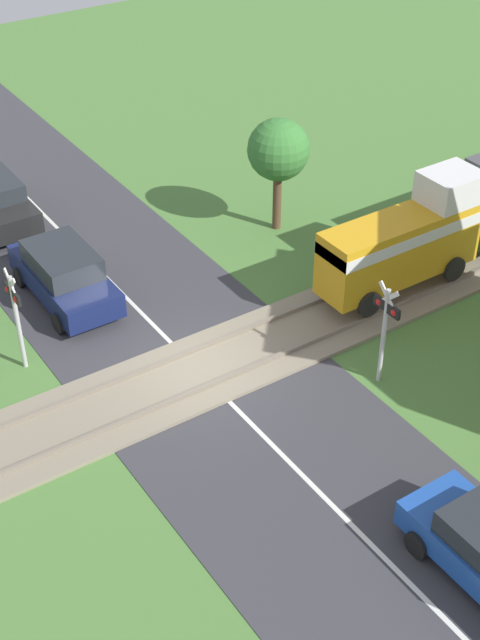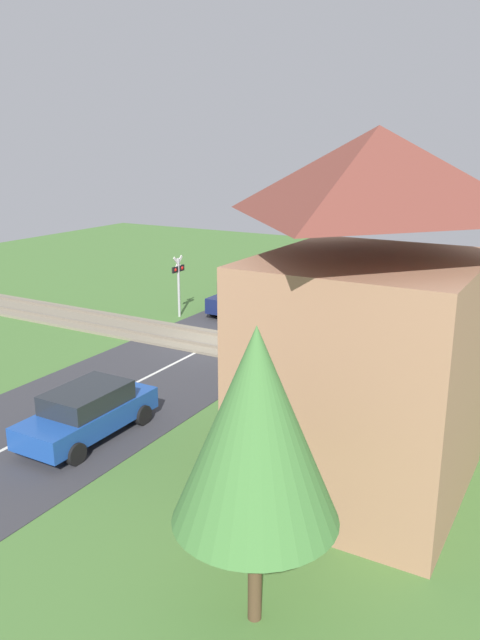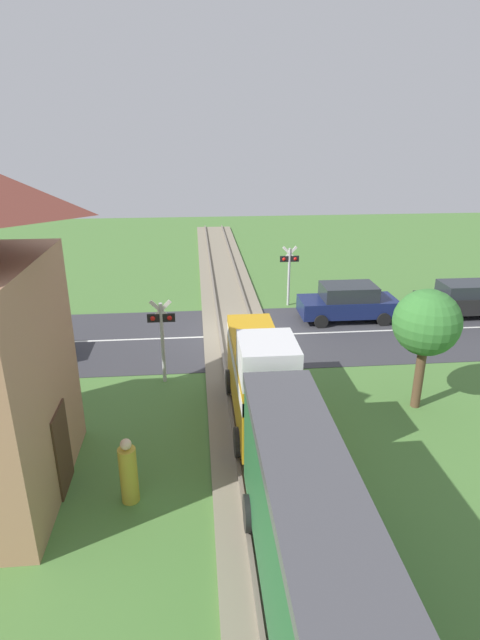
# 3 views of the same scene
# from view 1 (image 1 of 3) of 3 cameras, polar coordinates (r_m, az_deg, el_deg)

# --- Properties ---
(ground_plane) EXTENTS (60.00, 60.00, 0.00)m
(ground_plane) POSITION_cam_1_polar(r_m,az_deg,el_deg) (23.23, -2.56, -3.40)
(ground_plane) COLOR #4C7A38
(road_surface) EXTENTS (48.00, 6.40, 0.02)m
(road_surface) POSITION_cam_1_polar(r_m,az_deg,el_deg) (23.23, -2.56, -3.38)
(road_surface) COLOR #38383D
(road_surface) RESTS_ON ground_plane
(track_bed) EXTENTS (2.80, 48.00, 0.24)m
(track_bed) POSITION_cam_1_polar(r_m,az_deg,el_deg) (23.19, -2.56, -3.27)
(track_bed) COLOR gray
(track_bed) RESTS_ON ground_plane
(car_near_crossing) EXTENTS (4.26, 1.90, 1.65)m
(car_near_crossing) POSITION_cam_1_polar(r_m,az_deg,el_deg) (25.94, -11.20, 2.89)
(car_near_crossing) COLOR #141E4C
(car_near_crossing) RESTS_ON ground_plane
(crossing_signal_west_approach) EXTENTS (0.90, 0.18, 2.92)m
(crossing_signal_west_approach) POSITION_cam_1_polar(r_m,az_deg,el_deg) (23.00, -14.19, 0.78)
(crossing_signal_west_approach) COLOR #B7B7B7
(crossing_signal_west_approach) RESTS_ON ground_plane
(crossing_signal_east_approach) EXTENTS (0.90, 0.18, 2.92)m
(crossing_signal_east_approach) POSITION_cam_1_polar(r_m,az_deg,el_deg) (22.12, 9.28, -0.06)
(crossing_signal_east_approach) COLOR #B7B7B7
(crossing_signal_east_approach) RESTS_ON ground_plane
(tree_roadside_hedge) EXTENTS (1.96, 1.96, 3.76)m
(tree_roadside_hedge) POSITION_cam_1_polar(r_m,az_deg,el_deg) (28.15, 2.47, 10.78)
(tree_roadside_hedge) COLOR brown
(tree_roadside_hedge) RESTS_ON ground_plane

